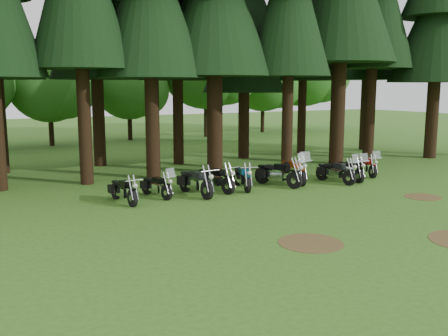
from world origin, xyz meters
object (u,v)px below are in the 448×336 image
at_px(motorcycle_8, 350,170).
at_px(motorcycle_7, 336,172).
at_px(motorcycle_0, 124,191).
at_px(motorcycle_2, 195,183).
at_px(motorcycle_4, 242,178).
at_px(motorcycle_5, 278,174).
at_px(motorcycle_3, 215,180).
at_px(motorcycle_1, 156,187).
at_px(motorcycle_9, 366,166).
at_px(motorcycle_6, 293,171).

bearing_deg(motorcycle_8, motorcycle_7, -160.72).
distance_m(motorcycle_0, motorcycle_7, 9.52).
distance_m(motorcycle_2, motorcycle_4, 2.31).
bearing_deg(motorcycle_4, motorcycle_5, 6.73).
relative_size(motorcycle_3, motorcycle_4, 1.05).
distance_m(motorcycle_1, motorcycle_2, 1.52).
bearing_deg(motorcycle_9, motorcycle_6, -165.86).
xyz_separation_m(motorcycle_1, motorcycle_3, (2.54, -0.07, 0.06)).
height_order(motorcycle_0, motorcycle_9, motorcycle_9).
xyz_separation_m(motorcycle_3, motorcycle_9, (8.06, -0.28, -0.04)).
height_order(motorcycle_1, motorcycle_5, motorcycle_5).
relative_size(motorcycle_3, motorcycle_6, 0.93).
xyz_separation_m(motorcycle_0, motorcycle_6, (7.84, 0.17, 0.08)).
distance_m(motorcycle_5, motorcycle_9, 5.21).
xyz_separation_m(motorcycle_2, motorcycle_5, (3.94, -0.02, 0.02)).
xyz_separation_m(motorcycle_1, motorcycle_2, (1.45, -0.45, 0.08)).
distance_m(motorcycle_6, motorcycle_7, 1.90).
distance_m(motorcycle_0, motorcycle_9, 12.01).
bearing_deg(motorcycle_1, motorcycle_5, -17.98).
distance_m(motorcycle_1, motorcycle_4, 3.76).
bearing_deg(motorcycle_4, motorcycle_0, -163.19).
xyz_separation_m(motorcycle_3, motorcycle_8, (6.54, -0.85, -0.02)).
distance_m(motorcycle_1, motorcycle_7, 8.15).
relative_size(motorcycle_2, motorcycle_6, 0.98).
bearing_deg(motorcycle_0, motorcycle_1, 5.76).
xyz_separation_m(motorcycle_6, motorcycle_9, (4.17, -0.20, -0.07)).
bearing_deg(motorcycle_3, motorcycle_5, -18.98).
xyz_separation_m(motorcycle_3, motorcycle_7, (5.54, -1.01, -0.01)).
height_order(motorcycle_3, motorcycle_8, motorcycle_8).
height_order(motorcycle_1, motorcycle_3, motorcycle_1).
bearing_deg(motorcycle_5, motorcycle_0, 159.48).
xyz_separation_m(motorcycle_7, motorcycle_8, (1.00, 0.16, -0.01)).
bearing_deg(motorcycle_8, motorcycle_4, -177.15).
bearing_deg(motorcycle_6, motorcycle_9, 8.66).
bearing_deg(motorcycle_3, motorcycle_0, 172.61).
bearing_deg(motorcycle_4, motorcycle_3, -171.10).
distance_m(motorcycle_6, motorcycle_8, 2.76).
relative_size(motorcycle_0, motorcycle_7, 0.93).
bearing_deg(motorcycle_8, motorcycle_1, -175.36).
relative_size(motorcycle_5, motorcycle_9, 1.17).
distance_m(motorcycle_5, motorcycle_8, 3.71).
relative_size(motorcycle_0, motorcycle_9, 1.01).
height_order(motorcycle_5, motorcycle_7, motorcycle_5).
bearing_deg(motorcycle_4, motorcycle_2, -158.28).
xyz_separation_m(motorcycle_5, motorcycle_6, (1.03, 0.33, -0.01)).
bearing_deg(motorcycle_5, motorcycle_3, 152.77).
relative_size(motorcycle_1, motorcycle_9, 0.96).
bearing_deg(motorcycle_7, motorcycle_2, 166.17).
distance_m(motorcycle_2, motorcycle_9, 9.15).
xyz_separation_m(motorcycle_5, motorcycle_9, (5.21, 0.13, -0.08)).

